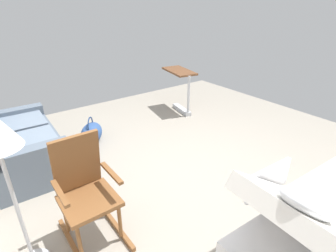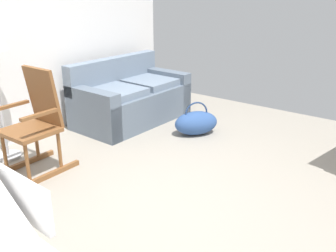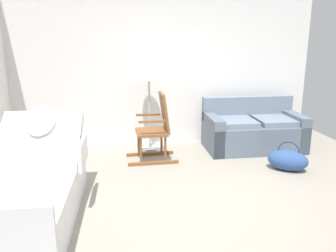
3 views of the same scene
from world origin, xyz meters
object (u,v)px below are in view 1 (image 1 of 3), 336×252
hospital_bed (334,227)px  duffel_bag (92,133)px  couch (21,146)px  rocking_chair (86,192)px  overbed_table (181,86)px

hospital_bed → duffel_bag: hospital_bed is taller
couch → hospital_bed: bearing=-149.1°
hospital_bed → couch: 3.72m
hospital_bed → rocking_chair: bearing=47.2°
overbed_table → rocking_chair: bearing=125.7°
hospital_bed → rocking_chair: 2.22m
hospital_bed → overbed_table: 3.66m
hospital_bed → duffel_bag: bearing=15.1°
rocking_chair → duffel_bag: size_ratio=1.63×
hospital_bed → rocking_chair: size_ratio=2.00×
couch → overbed_table: bearing=-84.5°
hospital_bed → couch: size_ratio=1.30×
duffel_bag → overbed_table: bearing=-84.8°
rocking_chair → overbed_table: (1.98, -2.75, 0.03)m
hospital_bed → overbed_table: (3.48, -1.12, 0.22)m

